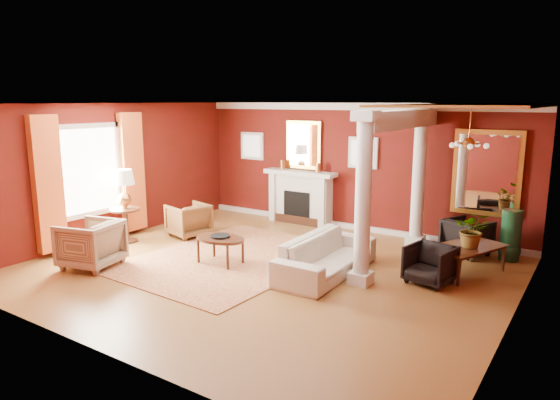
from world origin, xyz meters
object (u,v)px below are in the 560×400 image
Objects in this scene: armchair_leopard at (189,218)px; armchair_stripe at (91,242)px; sofa at (327,249)px; side_table at (124,193)px; dining_table at (468,252)px; coffee_table at (220,240)px.

armchair_stripe reaches higher than armchair_leopard.
sofa is 3.73m from armchair_leopard.
side_table is (-0.80, 1.44, 0.58)m from armchair_stripe.
sofa is at bearing 146.18° from dining_table.
dining_table is (5.71, 0.88, -0.02)m from armchair_leopard.
armchair_leopard is (-3.70, 0.48, -0.04)m from sofa.
armchair_stripe is 2.31m from coffee_table.
coffee_table is 0.71× the size of dining_table.
coffee_table is 0.64× the size of side_table.
armchair_leopard is at bearing 165.93° from armchair_stripe.
armchair_stripe is 0.67× the size of dining_table.
dining_table is (3.91, 1.94, -0.07)m from coffee_table.
armchair_stripe is 0.95× the size of coffee_table.
sofa is 4.58m from side_table.
side_table is at bearing 96.25° from sofa.
coffee_table is (1.81, 1.43, -0.02)m from armchair_stripe.
armchair_leopard is at bearing 52.48° from side_table.
armchair_leopard is at bearing 149.72° from coffee_table.
coffee_table is at bearing 105.84° from sofa.
armchair_stripe is (-3.71, -2.01, 0.02)m from sofa.
sofa reaches higher than coffee_table.
armchair_stripe is 0.61× the size of side_table.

